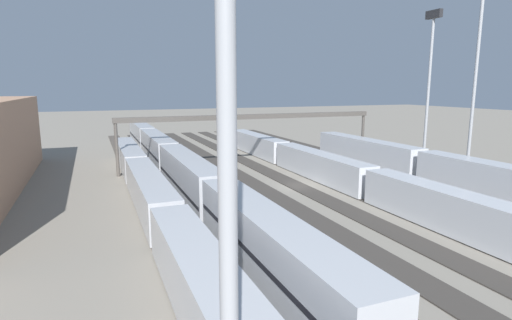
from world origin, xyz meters
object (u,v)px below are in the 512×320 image
object	(u,v)px
light_mast_0	(430,69)
light_mast_2	(480,33)
train_on_track_7	(170,161)
train_on_track_8	(169,226)
train_on_track_3	(365,181)
signal_gantry	(254,120)
train_on_track_1	(507,189)

from	to	relation	value
light_mast_0	light_mast_2	world-z (taller)	light_mast_2
train_on_track_7	train_on_track_8	distance (m)	27.56
train_on_track_7	light_mast_2	size ratio (longest dim) A/B	2.90
train_on_track_3	light_mast_2	xyz separation A→B (m)	(1.68, -18.82, 18.32)
light_mast_2	train_on_track_8	bearing A→B (deg)	101.70
train_on_track_3	train_on_track_8	size ratio (longest dim) A/B	0.95
light_mast_2	signal_gantry	world-z (taller)	light_mast_2
train_on_track_8	signal_gantry	xyz separation A→B (m)	(31.12, -20.00, 5.78)
train_on_track_8	train_on_track_1	xyz separation A→B (m)	(-3.55, -35.00, 0.60)
train_on_track_7	light_mast_0	world-z (taller)	light_mast_0
signal_gantry	train_on_track_3	bearing A→B (deg)	-168.10
light_mast_2	light_mast_0	bearing A→B (deg)	-0.21
light_mast_0	light_mast_2	xyz separation A→B (m)	(-8.31, 0.03, 4.43)
train_on_track_1	light_mast_2	distance (m)	23.53
light_mast_2	signal_gantry	distance (m)	34.82
train_on_track_7	signal_gantry	size ratio (longest dim) A/B	2.12
train_on_track_7	train_on_track_1	bearing A→B (deg)	-135.61
light_mast_0	signal_gantry	xyz separation A→B (m)	(13.73, 23.85, -8.18)
light_mast_2	train_on_track_3	bearing A→B (deg)	95.11
train_on_track_3	light_mast_0	world-z (taller)	light_mast_0
train_on_track_8	light_mast_2	xyz separation A→B (m)	(9.08, -43.82, 18.39)
train_on_track_1	light_mast_2	size ratio (longest dim) A/B	2.17
train_on_track_7	light_mast_0	distance (m)	42.22
train_on_track_3	light_mast_2	bearing A→B (deg)	-84.89
train_on_track_3	train_on_track_8	xyz separation A→B (m)	(-7.40, 25.00, -0.07)
train_on_track_3	light_mast_0	bearing A→B (deg)	-62.08
train_on_track_7	signal_gantry	xyz separation A→B (m)	(4.02, -15.00, 5.20)
train_on_track_7	light_mast_2	xyz separation A→B (m)	(-18.02, -38.82, 17.82)
train_on_track_3	light_mast_2	distance (m)	26.32
train_on_track_3	light_mast_0	xyz separation A→B (m)	(9.99, -18.85, 13.89)
train_on_track_7	train_on_track_1	xyz separation A→B (m)	(-30.64, -30.00, 0.02)
train_on_track_1	light_mast_0	xyz separation A→B (m)	(20.93, -8.85, 13.36)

